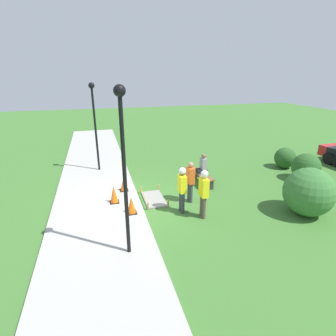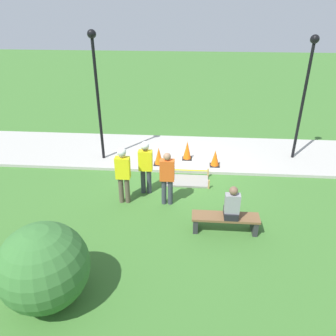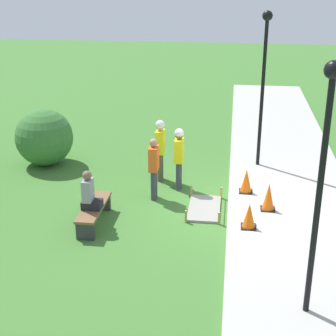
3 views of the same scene
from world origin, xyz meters
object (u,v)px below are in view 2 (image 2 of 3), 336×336
worker_assistant (123,171)px  bystander_in_orange_shirt (167,176)px  traffic_cone_far_patch (187,150)px  worker_supervisor (146,164)px  traffic_cone_near_patch (215,158)px  park_bench (225,220)px  person_seated_on_bench (232,206)px  lamppost_far (306,82)px  traffic_cone_sidewalk_edge (159,156)px  lamppost_near (96,80)px

worker_assistant → bystander_in_orange_shirt: size_ratio=1.07×
traffic_cone_far_patch → worker_supervisor: size_ratio=0.40×
traffic_cone_near_patch → bystander_in_orange_shirt: size_ratio=0.36×
park_bench → traffic_cone_far_patch: bearing=-75.1°
person_seated_on_bench → park_bench: bearing=-23.0°
lamppost_far → bystander_in_orange_shirt: bearing=36.9°
traffic_cone_far_patch → lamppost_far: bearing=-173.5°
traffic_cone_sidewalk_edge → worker_assistant: size_ratio=0.36×
bystander_in_orange_shirt → lamppost_near: bearing=-46.6°
park_bench → person_seated_on_bench: (-0.12, 0.05, 0.48)m
lamppost_near → traffic_cone_sidewalk_edge: bearing=169.9°
worker_supervisor → person_seated_on_bench: bearing=143.3°
traffic_cone_near_patch → worker_assistant: (2.70, 2.37, 0.63)m
worker_supervisor → worker_assistant: bearing=46.0°
traffic_cone_near_patch → park_bench: 3.50m
traffic_cone_far_patch → worker_assistant: size_ratio=0.39×
traffic_cone_sidewalk_edge → traffic_cone_far_patch: bearing=-152.3°
bystander_in_orange_shirt → worker_assistant: bearing=0.7°
park_bench → lamppost_far: size_ratio=0.40×
person_seated_on_bench → worker_assistant: bearing=-22.1°
worker_supervisor → lamppost_far: 6.00m
traffic_cone_sidewalk_edge → worker_supervisor: size_ratio=0.37×
worker_supervisor → worker_assistant: 0.80m
traffic_cone_near_patch → bystander_in_orange_shirt: (1.47, 2.36, 0.51)m
traffic_cone_far_patch → park_bench: bearing=104.9°
traffic_cone_far_patch → traffic_cone_sidewalk_edge: size_ratio=1.08×
traffic_cone_far_patch → bystander_in_orange_shirt: 2.91m
traffic_cone_far_patch → traffic_cone_sidewalk_edge: 1.10m
traffic_cone_far_patch → person_seated_on_bench: size_ratio=0.75×
traffic_cone_far_patch → lamppost_near: bearing=2.7°
worker_assistant → traffic_cone_sidewalk_edge: bearing=-107.9°
lamppost_far → lamppost_near: bearing=4.9°
traffic_cone_far_patch → person_seated_on_bench: bearing=106.3°
traffic_cone_near_patch → bystander_in_orange_shirt: 2.82m
lamppost_near → lamppost_far: lamppost_near is taller
person_seated_on_bench → lamppost_far: lamppost_far is taller
traffic_cone_far_patch → worker_assistant: worker_assistant is taller
traffic_cone_sidewalk_edge → bystander_in_orange_shirt: size_ratio=0.39×
worker_supervisor → lamppost_near: size_ratio=0.38×
worker_assistant → worker_supervisor: bearing=-134.0°
traffic_cone_near_patch → lamppost_near: bearing=-4.7°
bystander_in_orange_shirt → lamppost_near: (2.54, -2.68, 2.01)m
person_seated_on_bench → bystander_in_orange_shirt: (1.67, -1.20, 0.09)m
traffic_cone_sidewalk_edge → lamppost_far: size_ratio=0.15×
park_bench → worker_supervisor: size_ratio=1.00×
bystander_in_orange_shirt → lamppost_far: bearing=-143.1°
bystander_in_orange_shirt → worker_supervisor: bearing=-39.4°
park_bench → lamppost_near: lamppost_near is taller
bystander_in_orange_shirt → traffic_cone_far_patch: bearing=-99.9°
traffic_cone_near_patch → traffic_cone_far_patch: bearing=-25.8°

